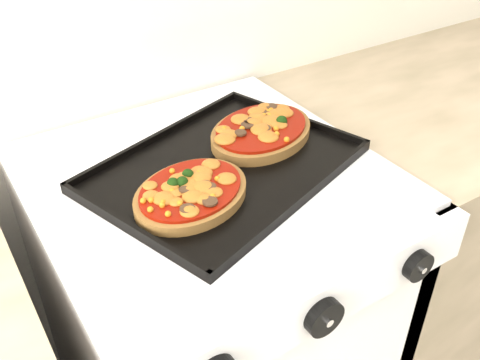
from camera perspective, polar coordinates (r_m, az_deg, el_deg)
stove at (r=1.26m, az=-2.67°, el=-16.48°), size 0.60×0.60×0.91m
control_panel at (r=0.79m, az=8.42°, el=-13.15°), size 0.60×0.02×0.09m
knob_center at (r=0.78m, az=8.95°, el=-14.28°), size 0.06×0.02×0.06m
knob_right at (r=0.88m, az=18.44°, el=-8.68°), size 0.05×0.02×0.05m
baking_tray at (r=0.94m, az=-1.65°, el=1.57°), size 0.53×0.45×0.02m
pizza_left at (r=0.86m, az=-5.27°, el=-1.23°), size 0.25×0.22×0.03m
pizza_right at (r=1.02m, az=2.29°, el=5.35°), size 0.27×0.24×0.03m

